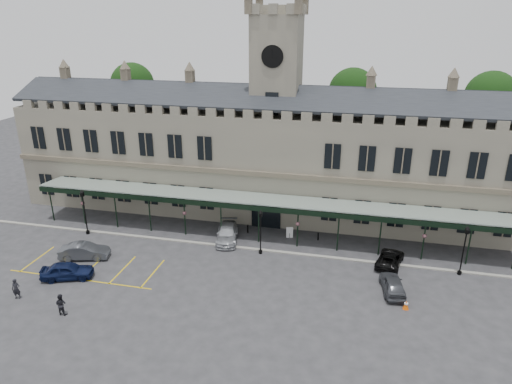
% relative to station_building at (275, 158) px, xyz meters
% --- Properties ---
extents(ground, '(140.00, 140.00, 0.00)m').
position_rel_station_building_xyz_m(ground, '(0.00, -15.91, -6.47)').
color(ground, '#2E2E31').
extents(station_building, '(60.00, 10.36, 17.30)m').
position_rel_station_building_xyz_m(station_building, '(0.00, 0.00, 0.00)').
color(station_building, '#6C685A').
rests_on(station_building, ground).
extents(clock_tower, '(5.60, 5.60, 24.80)m').
position_rel_station_building_xyz_m(clock_tower, '(0.00, 0.09, 6.64)').
color(clock_tower, '#6C685A').
rests_on(clock_tower, ground).
extents(canopy, '(50.00, 4.10, 4.30)m').
position_rel_station_building_xyz_m(canopy, '(0.00, -8.45, -4.06)').
color(canopy, '#8C9E93').
rests_on(canopy, ground).
extents(kerb, '(60.00, 0.40, 0.12)m').
position_rel_station_building_xyz_m(kerb, '(0.00, -10.41, -6.41)').
color(kerb, gray).
rests_on(kerb, ground).
extents(parking_markings, '(16.00, 6.00, 0.01)m').
position_rel_station_building_xyz_m(parking_markings, '(-14.00, -17.41, -6.47)').
color(parking_markings, gold).
rests_on(parking_markings, ground).
extents(tree_behind_left, '(6.00, 6.00, 16.00)m').
position_rel_station_building_xyz_m(tree_behind_left, '(-22.00, 9.09, 6.35)').
color(tree_behind_left, '#332314').
rests_on(tree_behind_left, ground).
extents(tree_behind_mid, '(6.00, 6.00, 16.00)m').
position_rel_station_building_xyz_m(tree_behind_mid, '(8.00, 9.09, 6.35)').
color(tree_behind_mid, '#332314').
rests_on(tree_behind_mid, ground).
extents(tree_behind_right, '(6.00, 6.00, 16.00)m').
position_rel_station_building_xyz_m(tree_behind_right, '(24.00, 9.09, 6.35)').
color(tree_behind_right, '#332314').
rests_on(tree_behind_right, ground).
extents(lamp_post_left, '(0.48, 0.48, 5.07)m').
position_rel_station_building_xyz_m(lamp_post_left, '(-18.33, -10.91, -3.46)').
color(lamp_post_left, black).
rests_on(lamp_post_left, ground).
extents(lamp_post_mid, '(0.44, 0.44, 4.64)m').
position_rel_station_building_xyz_m(lamp_post_mid, '(0.71, -11.00, -3.72)').
color(lamp_post_mid, black).
rests_on(lamp_post_mid, ground).
extents(lamp_post_right, '(0.46, 0.46, 4.81)m').
position_rel_station_building_xyz_m(lamp_post_right, '(19.08, -10.81, -3.61)').
color(lamp_post_right, black).
rests_on(lamp_post_right, ground).
extents(traffic_cone, '(0.48, 0.48, 0.76)m').
position_rel_station_building_xyz_m(traffic_cone, '(13.96, -17.35, -6.10)').
color(traffic_cone, '#EB5607').
rests_on(traffic_cone, ground).
extents(sign_board, '(0.70, 0.20, 1.21)m').
position_rel_station_building_xyz_m(sign_board, '(2.95, -6.98, -5.88)').
color(sign_board, black).
rests_on(sign_board, ground).
extents(bollard_left, '(0.17, 0.17, 0.94)m').
position_rel_station_building_xyz_m(bollard_left, '(-1.61, -6.83, -6.00)').
color(bollard_left, black).
rests_on(bollard_left, ground).
extents(bollard_right, '(0.14, 0.14, 0.81)m').
position_rel_station_building_xyz_m(bollard_right, '(5.94, -6.85, -6.06)').
color(bollard_right, black).
rests_on(bollard_right, ground).
extents(car_left_a, '(4.83, 3.23, 1.53)m').
position_rel_station_building_xyz_m(car_left_a, '(-15.00, -19.34, -5.70)').
color(car_left_a, '#0C1536').
rests_on(car_left_a, ground).
extents(car_left_b, '(4.90, 2.80, 1.53)m').
position_rel_station_building_xyz_m(car_left_b, '(-15.56, -15.77, -5.70)').
color(car_left_b, '#3D4045').
rests_on(car_left_b, ground).
extents(car_taxi, '(3.12, 5.51, 1.51)m').
position_rel_station_building_xyz_m(car_taxi, '(-3.28, -8.99, -5.71)').
color(car_taxi, '#A0A3A8').
rests_on(car_taxi, ground).
extents(car_van, '(3.07, 4.85, 1.25)m').
position_rel_station_building_xyz_m(car_van, '(13.00, -10.38, -5.84)').
color(car_van, black).
rests_on(car_van, ground).
extents(car_right_a, '(2.28, 4.42, 1.44)m').
position_rel_station_building_xyz_m(car_right_a, '(13.00, -15.09, -5.75)').
color(car_right_a, '#3D4045').
rests_on(car_right_a, ground).
extents(person_a, '(0.76, 0.61, 1.80)m').
position_rel_station_building_xyz_m(person_a, '(-17.18, -23.04, -5.57)').
color(person_a, black).
rests_on(person_a, ground).
extents(person_b, '(0.87, 0.68, 1.78)m').
position_rel_station_building_xyz_m(person_b, '(-12.30, -24.09, -5.58)').
color(person_b, black).
rests_on(person_b, ground).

